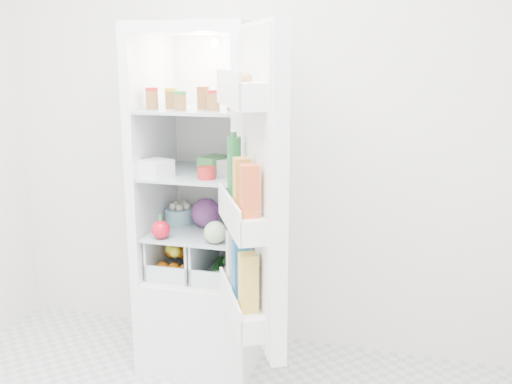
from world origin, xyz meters
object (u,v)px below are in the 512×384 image
(red_cabbage, at_px, (206,213))
(mushroom_bowl, at_px, (180,215))
(refrigerator, at_px, (207,240))
(fridge_door, at_px, (256,194))

(red_cabbage, height_order, mushroom_bowl, red_cabbage)
(refrigerator, height_order, fridge_door, refrigerator)
(refrigerator, xyz_separation_m, fridge_door, (0.44, -0.60, 0.43))
(red_cabbage, bearing_deg, fridge_door, -53.05)
(refrigerator, relative_size, fridge_door, 1.38)
(red_cabbage, distance_m, fridge_door, 0.77)
(refrigerator, bearing_deg, red_cabbage, -75.64)
(refrigerator, distance_m, fridge_door, 0.86)
(refrigerator, height_order, mushroom_bowl, refrigerator)
(mushroom_bowl, bearing_deg, red_cabbage, -17.54)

